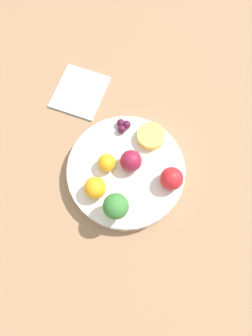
% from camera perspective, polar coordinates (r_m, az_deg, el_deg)
% --- Properties ---
extents(ground_plane, '(6.00, 6.00, 0.00)m').
position_cam_1_polar(ground_plane, '(0.75, 0.00, -1.49)').
color(ground_plane, gray).
extents(table_surface, '(1.20, 1.20, 0.02)m').
position_cam_1_polar(table_surface, '(0.74, 0.00, -1.27)').
color(table_surface, '#936D4C').
rests_on(table_surface, ground_plane).
extents(bowl, '(0.26, 0.26, 0.03)m').
position_cam_1_polar(bowl, '(0.72, 0.00, -0.65)').
color(bowl, silver).
rests_on(bowl, table_surface).
extents(broccoli, '(0.05, 0.05, 0.07)m').
position_cam_1_polar(broccoli, '(0.64, -1.37, -6.81)').
color(broccoli, '#8CB76B').
rests_on(broccoli, bowl).
extents(apple_red, '(0.05, 0.05, 0.05)m').
position_cam_1_polar(apple_red, '(0.68, 7.94, -1.84)').
color(apple_red, red).
rests_on(apple_red, bowl).
extents(apple_green, '(0.05, 0.05, 0.05)m').
position_cam_1_polar(apple_green, '(0.68, 0.87, 1.25)').
color(apple_green, maroon).
rests_on(apple_green, bowl).
extents(orange_front, '(0.05, 0.05, 0.05)m').
position_cam_1_polar(orange_front, '(0.67, -5.40, -3.47)').
color(orange_front, orange).
rests_on(orange_front, bowl).
extents(orange_back, '(0.04, 0.04, 0.04)m').
position_cam_1_polar(orange_back, '(0.69, -3.44, 0.67)').
color(orange_back, orange).
rests_on(orange_back, bowl).
extents(grape_cluster, '(0.03, 0.03, 0.02)m').
position_cam_1_polar(grape_cluster, '(0.73, -0.52, 7.39)').
color(grape_cluster, '#47142D').
rests_on(grape_cluster, bowl).
extents(small_cup, '(0.06, 0.06, 0.02)m').
position_cam_1_polar(small_cup, '(0.72, 4.33, 5.49)').
color(small_cup, '#F4CC4C').
rests_on(small_cup, bowl).
extents(napkin, '(0.14, 0.13, 0.01)m').
position_cam_1_polar(napkin, '(0.82, -8.04, 12.98)').
color(napkin, silver).
rests_on(napkin, table_surface).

